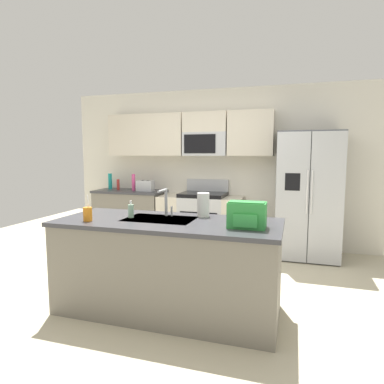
{
  "coord_description": "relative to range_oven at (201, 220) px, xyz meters",
  "views": [
    {
      "loc": [
        1.27,
        -3.41,
        1.53
      ],
      "look_at": [
        0.04,
        0.6,
        1.05
      ],
      "focal_mm": 31.25,
      "sensor_mm": 36.0,
      "label": 1
    }
  ],
  "objects": [
    {
      "name": "soap_dispenser",
      "position": [
        -0.1,
        -2.26,
        0.53
      ],
      "size": [
        0.06,
        0.06,
        0.17
      ],
      "color": "#A5D8B2",
      "rests_on": "island_counter"
    },
    {
      "name": "sink_faucet",
      "position": [
        0.21,
        -2.1,
        0.62
      ],
      "size": [
        0.08,
        0.21,
        0.28
      ],
      "color": "#B7BABF",
      "rests_on": "island_counter"
    },
    {
      "name": "ground_plane",
      "position": [
        0.17,
        -1.8,
        -0.44
      ],
      "size": [
        9.0,
        9.0,
        0.0
      ],
      "primitive_type": "plane",
      "color": "beige",
      "rests_on": "ground"
    },
    {
      "name": "bottle_pink",
      "position": [
        -1.21,
        -0.02,
        0.6
      ],
      "size": [
        0.06,
        0.06,
        0.28
      ],
      "primitive_type": "cylinder",
      "color": "#EA4C93",
      "rests_on": "back_counter"
    },
    {
      "name": "bottle_teal",
      "position": [
        -1.7,
        0.04,
        0.6
      ],
      "size": [
        0.07,
        0.07,
        0.28
      ],
      "primitive_type": "cylinder",
      "color": "teal",
      "rests_on": "back_counter"
    },
    {
      "name": "refrigerator",
      "position": [
        1.65,
        -0.07,
        0.48
      ],
      "size": [
        0.9,
        0.76,
        1.85
      ],
      "color": "#4C4F54",
      "rests_on": "ground"
    },
    {
      "name": "toaster",
      "position": [
        -0.97,
        -0.05,
        0.55
      ],
      "size": [
        0.28,
        0.16,
        0.18
      ],
      "color": "#B7BABF",
      "rests_on": "back_counter"
    },
    {
      "name": "backpack",
      "position": [
        1.07,
        -2.39,
        0.57
      ],
      "size": [
        0.32,
        0.22,
        0.23
      ],
      "color": "green",
      "rests_on": "island_counter"
    },
    {
      "name": "kitchen_wall_unit",
      "position": [
        0.03,
        0.28,
        1.03
      ],
      "size": [
        5.2,
        0.43,
        2.6
      ],
      "color": "silver",
      "rests_on": "ground"
    },
    {
      "name": "pepper_mill",
      "position": [
        -1.52,
        -0.0,
        0.55
      ],
      "size": [
        0.05,
        0.05,
        0.18
      ],
      "primitive_type": "cylinder",
      "color": "#B2332D",
      "rests_on": "back_counter"
    },
    {
      "name": "range_oven",
      "position": [
        0.0,
        0.0,
        0.0
      ],
      "size": [
        1.36,
        0.61,
        1.1
      ],
      "color": "#B7BABF",
      "rests_on": "ground"
    },
    {
      "name": "island_counter",
      "position": [
        0.3,
        -2.29,
        0.01
      ],
      "size": [
        2.14,
        0.89,
        0.9
      ],
      "color": "slate",
      "rests_on": "ground"
    },
    {
      "name": "paper_towel_roll",
      "position": [
        0.57,
        -1.99,
        0.58
      ],
      "size": [
        0.12,
        0.12,
        0.24
      ],
      "primitive_type": "cylinder",
      "color": "white",
      "rests_on": "island_counter"
    },
    {
      "name": "drink_cup_orange",
      "position": [
        -0.41,
        -2.54,
        0.52
      ],
      "size": [
        0.08,
        0.08,
        0.25
      ],
      "color": "orange",
      "rests_on": "island_counter"
    },
    {
      "name": "back_counter",
      "position": [
        -1.29,
        -0.0,
        0.01
      ],
      "size": [
        1.2,
        0.63,
        0.9
      ],
      "color": "slate",
      "rests_on": "ground"
    }
  ]
}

